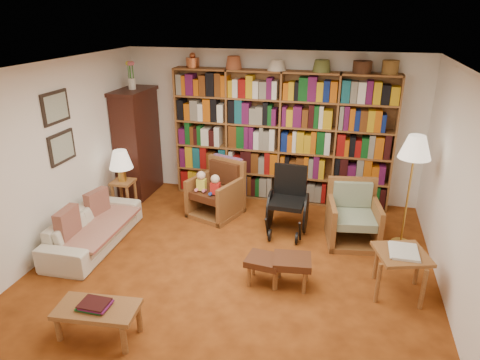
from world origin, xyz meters
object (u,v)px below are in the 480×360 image
(footstool_b, at_px, (292,263))
(floor_lamp, at_px, (415,152))
(sofa, at_px, (94,228))
(wheelchair, at_px, (288,202))
(side_table_lamp, at_px, (124,190))
(coffee_table, at_px, (97,311))
(side_table_papers, at_px, (401,259))
(armchair_leather, at_px, (217,192))
(armchair_sage, at_px, (353,218))
(footstool_a, at_px, (264,262))

(footstool_b, bearing_deg, floor_lamp, 44.57)
(sofa, bearing_deg, wheelchair, -68.61)
(side_table_lamp, bearing_deg, coffee_table, -66.75)
(wheelchair, relative_size, coffee_table, 1.16)
(side_table_papers, bearing_deg, armchair_leather, 150.06)
(sofa, distance_m, armchair_sage, 3.67)
(wheelchair, relative_size, floor_lamp, 0.62)
(footstool_a, bearing_deg, sofa, 173.01)
(armchair_sage, height_order, wheelchair, wheelchair)
(sofa, height_order, coffee_table, sofa)
(wheelchair, relative_size, footstool_a, 2.24)
(armchair_sage, bearing_deg, side_table_lamp, 179.55)
(footstool_a, relative_size, footstool_b, 0.91)
(floor_lamp, bearing_deg, coffee_table, -139.44)
(sofa, bearing_deg, footstool_b, -97.57)
(side_table_papers, distance_m, coffee_table, 3.34)
(sofa, bearing_deg, side_table_lamp, 3.34)
(armchair_sage, height_order, side_table_papers, armchair_sage)
(wheelchair, bearing_deg, armchair_sage, -3.72)
(floor_lamp, xyz_separation_m, coffee_table, (-3.14, -2.69, -1.07))
(armchair_leather, distance_m, armchair_sage, 2.17)
(side_table_papers, bearing_deg, footstool_a, -173.32)
(armchair_leather, relative_size, floor_lamp, 0.59)
(floor_lamp, relative_size, side_table_papers, 2.32)
(armchair_sage, distance_m, floor_lamp, 1.25)
(armchair_leather, xyz_separation_m, coffee_table, (-0.32, -3.02, -0.07))
(side_table_lamp, distance_m, floor_lamp, 4.41)
(sofa, bearing_deg, footstool_a, -98.96)
(side_table_lamp, bearing_deg, footstool_a, -28.09)
(armchair_sage, relative_size, footstool_b, 1.79)
(floor_lamp, height_order, side_table_papers, floor_lamp)
(sofa, relative_size, side_table_papers, 2.49)
(side_table_lamp, xyz_separation_m, armchair_leather, (1.48, 0.33, -0.01))
(floor_lamp, relative_size, footstool_a, 3.60)
(sofa, relative_size, armchair_leather, 1.82)
(side_table_lamp, bearing_deg, armchair_sage, -0.45)
(armchair_sage, bearing_deg, coffee_table, -132.72)
(floor_lamp, bearing_deg, footstool_b, -135.43)
(wheelchair, relative_size, side_table_papers, 1.44)
(side_table_lamp, bearing_deg, side_table_papers, -16.16)
(side_table_lamp, relative_size, wheelchair, 0.54)
(sofa, distance_m, side_table_lamp, 1.09)
(coffee_table, bearing_deg, floor_lamp, 40.56)
(side_table_lamp, distance_m, footstool_a, 2.93)
(sofa, xyz_separation_m, wheelchair, (2.57, 1.11, 0.20))
(armchair_sage, xyz_separation_m, footstool_a, (-1.02, -1.35, -0.05))
(side_table_lamp, relative_size, armchair_leather, 0.57)
(floor_lamp, height_order, coffee_table, floor_lamp)
(side_table_lamp, bearing_deg, wheelchair, 0.71)
(side_table_papers, height_order, footstool_a, side_table_papers)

